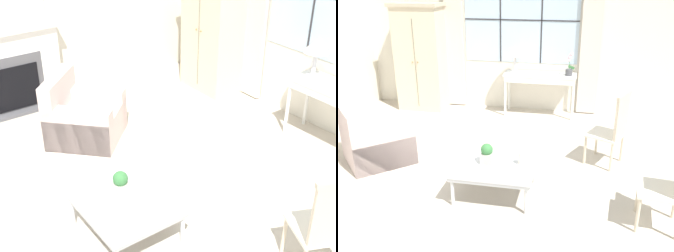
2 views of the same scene
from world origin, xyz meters
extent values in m
plane|color=#BCB2A3|center=(0.00, 0.00, 0.00)|extent=(14.00, 14.00, 0.00)
cube|color=silver|center=(0.00, 3.03, 1.40)|extent=(7.20, 0.06, 2.80)
cube|color=silver|center=(0.00, 3.00, 1.70)|extent=(2.13, 0.01, 1.55)
cube|color=#2D2D33|center=(-0.38, 2.99, 1.70)|extent=(0.02, 0.02, 1.55)
cube|color=#2D2D33|center=(0.38, 2.99, 1.70)|extent=(0.02, 0.02, 1.55)
cube|color=#2D2D33|center=(0.00, 2.99, 1.70)|extent=(2.13, 0.02, 0.02)
cube|color=beige|center=(-1.28, 2.95, 1.34)|extent=(0.35, 0.06, 2.63)
cube|color=beige|center=(1.28, 2.95, 1.34)|extent=(0.35, 0.06, 2.63)
cube|color=beige|center=(-1.88, 2.68, 0.97)|extent=(0.87, 0.54, 1.94)
cube|color=#BCAE92|center=(-1.88, 2.68, 1.97)|extent=(0.95, 0.60, 0.06)
cube|color=gray|center=(-1.88, 2.40, 0.93)|extent=(0.01, 0.01, 1.63)
sphere|color=#997F4C|center=(-1.93, 2.40, 0.97)|extent=(0.03, 0.03, 0.03)
sphere|color=#997F4C|center=(-1.83, 2.40, 0.97)|extent=(0.03, 0.03, 0.03)
cube|color=white|center=(0.42, 2.71, 0.77)|extent=(1.32, 0.46, 0.03)
cube|color=white|center=(0.42, 2.71, 0.71)|extent=(1.26, 0.44, 0.10)
cylinder|color=white|center=(-0.20, 2.52, 0.38)|extent=(0.04, 0.04, 0.76)
cylinder|color=white|center=(1.04, 2.52, 0.38)|extent=(0.04, 0.04, 0.76)
cylinder|color=white|center=(-0.20, 2.90, 0.38)|extent=(0.04, 0.04, 0.76)
cylinder|color=white|center=(1.04, 2.90, 0.38)|extent=(0.04, 0.04, 0.76)
cylinder|color=silver|center=(-0.06, 2.73, 0.80)|extent=(0.16, 0.16, 0.02)
cylinder|color=silver|center=(-0.06, 2.73, 0.96)|extent=(0.06, 0.06, 0.29)
cone|color=white|center=(-0.06, 2.73, 1.19)|extent=(0.31, 0.31, 0.18)
cylinder|color=#4C4C51|center=(0.93, 2.69, 0.84)|extent=(0.13, 0.13, 0.11)
cylinder|color=#38753D|center=(0.93, 2.69, 1.05)|extent=(0.01, 0.01, 0.30)
cube|color=#38753D|center=(0.97, 2.69, 0.94)|extent=(0.12, 0.02, 0.08)
sphere|color=silver|center=(0.91, 2.70, 1.06)|extent=(0.07, 0.07, 0.07)
sphere|color=silver|center=(0.93, 2.70, 1.12)|extent=(0.07, 0.07, 0.07)
sphere|color=silver|center=(0.96, 2.70, 1.17)|extent=(0.07, 0.07, 0.07)
cube|color=beige|center=(-1.59, 0.36, 0.21)|extent=(1.18, 1.18, 0.42)
cube|color=beige|center=(-1.83, 0.12, 0.63)|extent=(0.69, 0.70, 0.42)
cube|color=beige|center=(-1.81, 0.58, 0.28)|extent=(0.74, 0.73, 0.56)
cube|color=beige|center=(-1.37, 0.13, 0.28)|extent=(0.74, 0.73, 0.56)
cube|color=white|center=(1.53, 0.91, 0.43)|extent=(0.59, 0.59, 0.03)
cube|color=beige|center=(1.71, 0.82, 0.72)|extent=(0.20, 0.38, 0.56)
cube|color=beige|center=(1.71, 0.82, 1.02)|extent=(0.22, 0.41, 0.05)
cylinder|color=beige|center=(1.28, 0.82, 0.21)|extent=(0.04, 0.04, 0.41)
cylinder|color=beige|center=(1.44, 1.16, 0.21)|extent=(0.04, 0.04, 0.41)
cylinder|color=beige|center=(1.62, 0.66, 0.21)|extent=(0.04, 0.04, 0.41)
cylinder|color=beige|center=(1.79, 1.00, 0.21)|extent=(0.04, 0.04, 0.41)
cube|color=white|center=(2.02, -0.45, 0.42)|extent=(0.49, 0.49, 0.03)
cylinder|color=beige|center=(1.81, -0.62, 0.20)|extent=(0.04, 0.04, 0.40)
cylinder|color=beige|center=(1.85, -0.24, 0.20)|extent=(0.04, 0.04, 0.40)
cube|color=silver|center=(0.24, -0.18, 0.38)|extent=(0.94, 0.79, 0.03)
cube|color=#B1B3B8|center=(0.24, -0.18, 0.34)|extent=(0.92, 0.77, 0.04)
cylinder|color=silver|center=(-0.18, -0.53, 0.18)|extent=(0.04, 0.04, 0.36)
cylinder|color=silver|center=(0.66, -0.53, 0.18)|extent=(0.04, 0.04, 0.36)
cylinder|color=silver|center=(-0.18, 0.16, 0.18)|extent=(0.04, 0.04, 0.36)
cylinder|color=silver|center=(0.66, 0.16, 0.18)|extent=(0.04, 0.04, 0.36)
cube|color=#BCB7AD|center=(0.13, -0.16, 0.45)|extent=(0.14, 0.14, 0.13)
sphere|color=#38753D|center=(0.13, -0.16, 0.56)|extent=(0.14, 0.14, 0.14)
cylinder|color=silver|center=(0.54, -0.11, 0.39)|extent=(0.13, 0.13, 0.01)
cylinder|color=silver|center=(0.54, -0.11, 0.47)|extent=(0.09, 0.09, 0.14)
cylinder|color=black|center=(0.54, -0.11, 0.55)|extent=(0.00, 0.00, 0.01)
camera|label=1|loc=(3.22, -1.87, 3.06)|focal=50.00mm
camera|label=2|loc=(1.14, -3.99, 2.44)|focal=40.00mm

